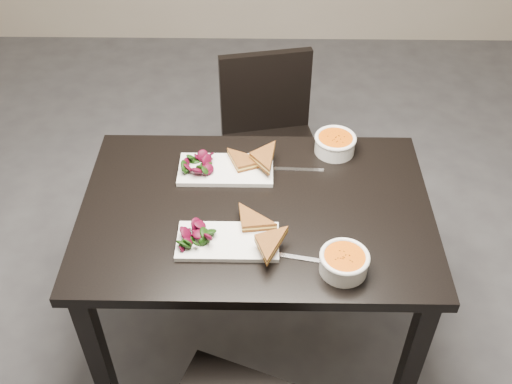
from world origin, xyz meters
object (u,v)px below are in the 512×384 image
table (256,227)px  chair_far (270,135)px  plate_far (226,170)px  soup_bowl_near (344,262)px  soup_bowl_far (335,143)px  plate_near (228,241)px

table → chair_far: (0.05, 0.76, -0.17)m
plate_far → soup_bowl_near: bearing=-50.1°
chair_far → soup_bowl_far: chair_far is taller
table → chair_far: chair_far is taller
plate_near → plate_far: size_ratio=0.95×
table → soup_bowl_far: (0.29, 0.31, 0.14)m
plate_near → soup_bowl_near: bearing=-16.5°
table → soup_bowl_far: bearing=46.8°
soup_bowl_near → table: bearing=134.7°
chair_far → plate_far: bearing=-117.5°
chair_far → plate_near: 0.98m
plate_near → soup_bowl_far: size_ratio=2.08×
table → plate_near: plate_near is taller
table → plate_near: bearing=-117.6°
soup_bowl_far → soup_bowl_near: bearing=-92.1°
soup_bowl_near → plate_near: bearing=163.5°
plate_near → soup_bowl_far: 0.61m
chair_far → plate_near: bearing=-110.1°
soup_bowl_near → soup_bowl_far: 0.58m
soup_bowl_near → plate_far: 0.60m
soup_bowl_near → soup_bowl_far: (0.02, 0.58, 0.00)m
plate_near → table: bearing=62.4°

